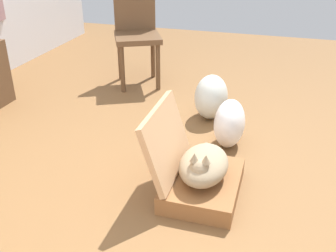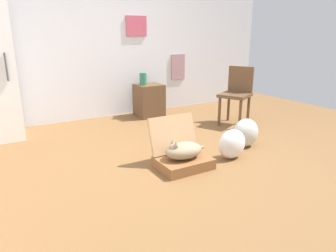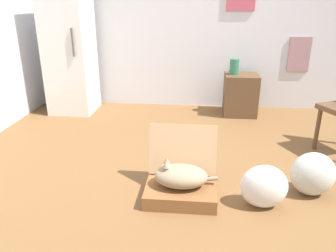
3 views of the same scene
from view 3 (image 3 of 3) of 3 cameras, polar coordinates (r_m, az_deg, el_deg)
The scene contains 10 objects.
ground_plane at distance 2.97m, azimuth 5.43°, elevation -9.13°, with size 7.68×7.68×0.00m, color brown.
wall_back at distance 4.83m, azimuth 6.26°, elevation 18.66°, with size 6.40×0.15×2.60m.
suitcase_base at distance 2.67m, azimuth 2.24°, elevation -11.37°, with size 0.56×0.42×0.11m, color brown.
suitcase_lid at distance 2.74m, azimuth 2.61°, elevation -4.15°, with size 0.56×0.42×0.04m, color tan.
cat at distance 2.59m, azimuth 2.11°, elevation -8.62°, with size 0.50×0.28×0.23m.
plastic_bag_white at distance 2.61m, azimuth 16.38°, elevation -10.09°, with size 0.35×0.22×0.35m, color white.
plastic_bag_clear at distance 2.90m, azimuth 23.91°, elevation -7.66°, with size 0.35×0.27×0.37m, color silver.
refrigerator at distance 4.75m, azimuth -16.81°, elevation 13.13°, with size 0.58×0.62×1.81m.
side_table at distance 4.62m, azimuth 12.48°, elevation 5.35°, with size 0.44×0.42×0.56m, color brown.
vase_tall at distance 4.51m, azimuth 11.47°, elevation 10.09°, with size 0.12×0.12×0.21m, color #2D7051.
Camera 3 is at (-0.03, -2.57, 1.48)m, focal length 34.98 mm.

